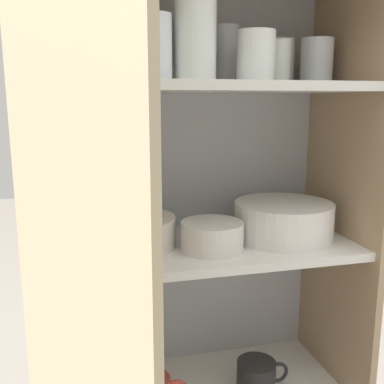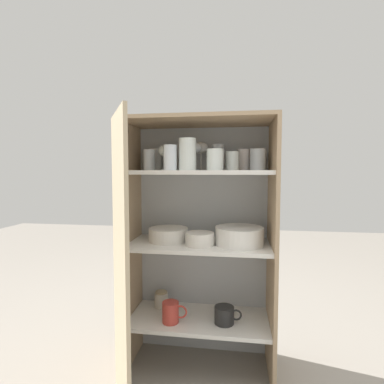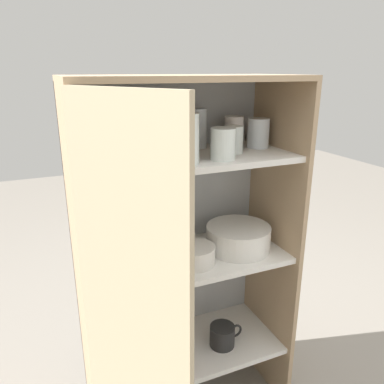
{
  "view_description": "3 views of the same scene",
  "coord_description": "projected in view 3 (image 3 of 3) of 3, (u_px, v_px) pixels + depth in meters",
  "views": [
    {
      "loc": [
        -0.27,
        -0.82,
        0.99
      ],
      "look_at": [
        -0.02,
        0.16,
        0.79
      ],
      "focal_mm": 42.0,
      "sensor_mm": 36.0,
      "label": 1
    },
    {
      "loc": [
        0.19,
        -1.33,
        1.03
      ],
      "look_at": [
        -0.03,
        0.15,
        0.92
      ],
      "focal_mm": 28.0,
      "sensor_mm": 36.0,
      "label": 2
    },
    {
      "loc": [
        -0.45,
        -0.95,
        1.3
      ],
      "look_at": [
        0.04,
        0.21,
        0.89
      ],
      "focal_mm": 35.0,
      "sensor_mm": 36.0,
      "label": 3
    }
  ],
  "objects": [
    {
      "name": "tumbler_glass_7",
      "position": [
        99.0,
        138.0,
        1.2
      ],
      "size": [
        0.08,
        0.08,
        0.12
      ],
      "color": "white",
      "rests_on": "shelf_board_upper"
    },
    {
      "name": "cupboard_top_panel",
      "position": [
        185.0,
        78.0,
        1.15
      ],
      "size": [
        0.75,
        0.36,
        0.02
      ],
      "primitive_type": "cube",
      "color": "tan",
      "rests_on": "cupboard_side_left"
    },
    {
      "name": "tumbler_glass_6",
      "position": [
        234.0,
        131.0,
        1.36
      ],
      "size": [
        0.07,
        0.07,
        0.11
      ],
      "color": "silver",
      "rests_on": "shelf_board_upper"
    },
    {
      "name": "tumbler_glass_5",
      "position": [
        197.0,
        128.0,
        1.33
      ],
      "size": [
        0.07,
        0.07,
        0.14
      ],
      "color": "white",
      "rests_on": "shelf_board_upper"
    },
    {
      "name": "tumbler_glass_3",
      "position": [
        161.0,
        147.0,
        1.06
      ],
      "size": [
        0.06,
        0.06,
        0.12
      ],
      "color": "white",
      "rests_on": "shelf_board_upper"
    },
    {
      "name": "tumbler_glass_4",
      "position": [
        234.0,
        140.0,
        1.25
      ],
      "size": [
        0.06,
        0.06,
        0.09
      ],
      "color": "white",
      "rests_on": "shelf_board_upper"
    },
    {
      "name": "tumbler_glass_0",
      "position": [
        102.0,
        145.0,
        1.13
      ],
      "size": [
        0.06,
        0.06,
        0.11
      ],
      "color": "white",
      "rests_on": "shelf_board_upper"
    },
    {
      "name": "tumbler_glass_8",
      "position": [
        185.0,
        139.0,
        1.1
      ],
      "size": [
        0.08,
        0.08,
        0.15
      ],
      "color": "white",
      "rests_on": "shelf_board_upper"
    },
    {
      "name": "wine_glass_2",
      "position": [
        179.0,
        124.0,
        1.19
      ],
      "size": [
        0.07,
        0.07,
        0.14
      ],
      "color": "white",
      "rests_on": "shelf_board_upper"
    },
    {
      "name": "tumbler_glass_1",
      "position": [
        223.0,
        144.0,
        1.16
      ],
      "size": [
        0.08,
        0.08,
        0.1
      ],
      "color": "white",
      "rests_on": "shelf_board_upper"
    },
    {
      "name": "shelf_board_lower",
      "position": [
        187.0,
        349.0,
        1.47
      ],
      "size": [
        0.71,
        0.33,
        0.02
      ],
      "primitive_type": "cube",
      "color": "white"
    },
    {
      "name": "serving_bowl_small",
      "position": [
        195.0,
        254.0,
        1.29
      ],
      "size": [
        0.14,
        0.14,
        0.06
      ],
      "color": "silver",
      "rests_on": "shelf_board_middle"
    },
    {
      "name": "cupboard_door",
      "position": [
        134.0,
        347.0,
        0.94
      ],
      "size": [
        0.2,
        0.33,
        1.27
      ],
      "color": "tan",
      "rests_on": "ground_plane"
    },
    {
      "name": "coffee_mug_extra_1",
      "position": [
        223.0,
        335.0,
        1.46
      ],
      "size": [
        0.14,
        0.1,
        0.08
      ],
      "color": "black",
      "rests_on": "shelf_board_lower"
    },
    {
      "name": "cupboard_side_right",
      "position": [
        271.0,
        246.0,
        1.48
      ],
      "size": [
        0.02,
        0.36,
        1.27
      ],
      "primitive_type": "cube",
      "color": "tan",
      "rests_on": "ground_plane"
    },
    {
      "name": "coffee_mug_primary",
      "position": [
        160.0,
        358.0,
        1.33
      ],
      "size": [
        0.13,
        0.08,
        0.1
      ],
      "color": "#BC3D33",
      "rests_on": "shelf_board_lower"
    },
    {
      "name": "tumbler_glass_2",
      "position": [
        258.0,
        133.0,
        1.34
      ],
      "size": [
        0.08,
        0.08,
        0.11
      ],
      "color": "white",
      "rests_on": "shelf_board_upper"
    },
    {
      "name": "wine_glass_1",
      "position": [
        176.0,
        118.0,
        1.27
      ],
      "size": [
        0.08,
        0.08,
        0.15
      ],
      "color": "white",
      "rests_on": "shelf_board_upper"
    },
    {
      "name": "wine_glass_0",
      "position": [
        129.0,
        128.0,
        1.15
      ],
      "size": [
        0.08,
        0.08,
        0.14
      ],
      "color": "white",
      "rests_on": "shelf_board_upper"
    },
    {
      "name": "shelf_board_middle",
      "position": [
        186.0,
        260.0,
        1.34
      ],
      "size": [
        0.71,
        0.33,
        0.02
      ],
      "primitive_type": "cube",
      "color": "white"
    },
    {
      "name": "shelf_board_upper",
      "position": [
        186.0,
        159.0,
        1.23
      ],
      "size": [
        0.71,
        0.33,
        0.02
      ],
      "primitive_type": "cube",
      "color": "white"
    },
    {
      "name": "storage_jar",
      "position": [
        125.0,
        339.0,
        1.44
      ],
      "size": [
        0.07,
        0.07,
        0.09
      ],
      "color": "beige",
      "rests_on": "shelf_board_lower"
    },
    {
      "name": "plate_stack_white",
      "position": [
        238.0,
        237.0,
        1.39
      ],
      "size": [
        0.24,
        0.24,
        0.09
      ],
      "color": "white",
      "rests_on": "shelf_board_middle"
    },
    {
      "name": "cupboard_back_panel",
      "position": [
        170.0,
        244.0,
        1.5
      ],
      "size": [
        0.75,
        0.02,
        1.27
      ],
      "primitive_type": "cube",
      "color": "#B2B7BC",
      "rests_on": "ground_plane"
    },
    {
      "name": "mixing_bowl_large",
      "position": [
        140.0,
        254.0,
        1.28
      ],
      "size": [
        0.21,
        0.21,
        0.07
      ],
      "color": "silver",
      "rests_on": "shelf_board_middle"
    },
    {
      "name": "cupboard_side_left",
      "position": [
        82.0,
        286.0,
        1.21
      ],
      "size": [
        0.02,
        0.36,
        1.27
      ],
      "primitive_type": "cube",
      "color": "tan",
      "rests_on": "ground_plane"
    }
  ]
}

